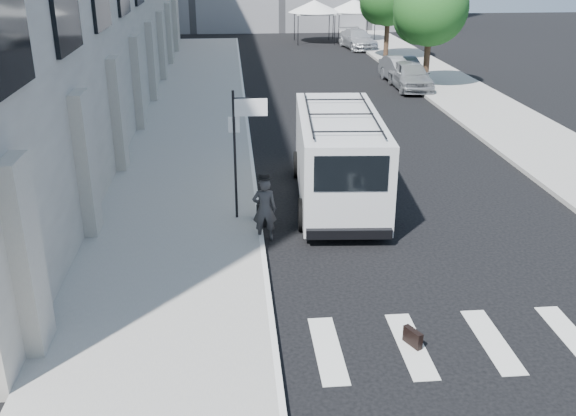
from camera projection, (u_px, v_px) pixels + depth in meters
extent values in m
plane|color=black|center=(351.00, 273.00, 14.93)|extent=(120.00, 120.00, 0.00)
cube|color=gray|center=(196.00, 110.00, 29.29)|extent=(4.50, 48.00, 0.15)
cube|color=gray|center=(450.00, 87.00, 34.08)|extent=(4.00, 56.00, 0.15)
cylinder|color=black|center=(235.00, 156.00, 16.94)|extent=(0.07, 0.07, 3.50)
cube|color=white|center=(234.00, 125.00, 16.64)|extent=(0.30, 0.03, 0.42)
cube|color=white|center=(251.00, 107.00, 16.48)|extent=(0.85, 0.06, 0.45)
cylinder|color=black|center=(426.00, 62.00, 33.46)|extent=(0.32, 0.32, 2.80)
sphere|color=#1B4616|center=(431.00, 8.00, 32.43)|extent=(3.80, 3.80, 3.80)
sphere|color=#1B4616|center=(419.00, 18.00, 33.16)|extent=(2.66, 2.66, 2.66)
cylinder|color=black|center=(386.00, 39.00, 41.75)|extent=(0.32, 0.32, 2.80)
sphere|color=#1B4616|center=(380.00, 4.00, 41.45)|extent=(2.66, 2.66, 2.66)
cylinder|color=black|center=(298.00, 31.00, 48.45)|extent=(0.06, 0.06, 2.20)
cylinder|color=black|center=(335.00, 30.00, 48.69)|extent=(0.06, 0.06, 2.20)
cylinder|color=black|center=(294.00, 26.00, 51.03)|extent=(0.06, 0.06, 2.20)
cylinder|color=black|center=(329.00, 26.00, 51.27)|extent=(0.06, 0.06, 2.20)
cube|color=white|center=(314.00, 13.00, 49.42)|extent=(3.00, 3.00, 0.12)
cone|color=white|center=(314.00, 6.00, 49.23)|extent=(4.00, 4.00, 0.90)
cylinder|color=black|center=(339.00, 29.00, 49.18)|extent=(0.06, 0.06, 2.20)
cylinder|color=black|center=(375.00, 29.00, 49.41)|extent=(0.06, 0.06, 2.20)
cylinder|color=black|center=(333.00, 25.00, 51.76)|extent=(0.06, 0.06, 2.20)
cylinder|color=black|center=(367.00, 25.00, 51.99)|extent=(0.06, 0.06, 2.20)
cube|color=white|center=(354.00, 12.00, 50.15)|extent=(3.00, 3.00, 0.12)
cone|color=white|center=(354.00, 5.00, 49.96)|extent=(4.00, 4.00, 0.90)
imported|color=#303032|center=(265.00, 209.00, 16.29)|extent=(0.63, 0.43, 1.70)
cube|color=black|center=(413.00, 338.00, 12.15)|extent=(0.30, 0.45, 0.34)
cube|color=black|center=(263.00, 213.00, 17.41)|extent=(0.36, 0.49, 0.64)
cylinder|color=black|center=(259.00, 190.00, 17.38)|extent=(0.02, 0.02, 0.61)
cylinder|color=black|center=(267.00, 190.00, 17.36)|extent=(0.02, 0.02, 0.61)
cube|color=black|center=(263.00, 180.00, 17.26)|extent=(0.24, 0.08, 0.03)
cube|color=silver|center=(339.00, 156.00, 18.58)|extent=(2.70, 6.29, 2.39)
cube|color=silver|center=(329.00, 142.00, 21.89)|extent=(2.23, 1.17, 1.25)
cube|color=black|center=(351.00, 173.00, 15.55)|extent=(1.82, 0.22, 0.91)
cylinder|color=black|center=(299.00, 165.00, 20.93)|extent=(0.38, 0.89, 0.86)
cylinder|color=black|center=(365.00, 164.00, 20.97)|extent=(0.38, 0.89, 0.86)
cylinder|color=black|center=(304.00, 215.00, 17.03)|extent=(0.38, 0.89, 0.86)
cylinder|color=black|center=(385.00, 214.00, 17.07)|extent=(0.38, 0.89, 0.86)
imported|color=#929599|center=(411.00, 75.00, 33.64)|extent=(1.86, 4.39, 1.48)
imported|color=slate|center=(403.00, 70.00, 35.14)|extent=(1.79, 4.43, 1.43)
imported|color=#A4A7AC|center=(358.00, 39.00, 47.11)|extent=(2.50, 4.88, 1.36)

